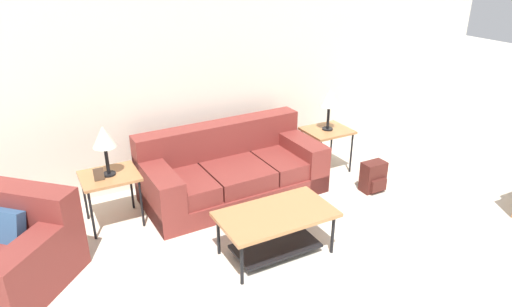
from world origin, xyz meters
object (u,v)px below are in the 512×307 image
(couch, at_px, (232,172))
(side_table_right, at_px, (327,133))
(table_lamp_left, at_px, (104,138))
(backpack, at_px, (373,177))
(armchair, at_px, (5,254))
(table_lamp_right, at_px, (329,99))
(coffee_table, at_px, (276,224))
(side_table_left, at_px, (110,180))

(couch, bearing_deg, side_table_right, 0.79)
(couch, xyz_separation_m, table_lamp_left, (-1.39, 0.02, 0.69))
(couch, distance_m, backpack, 1.73)
(table_lamp_left, distance_m, backpack, 3.15)
(armchair, height_order, side_table_right, armchair)
(side_table_right, xyz_separation_m, table_lamp_right, (0.00, 0.00, 0.46))
(couch, distance_m, coffee_table, 1.28)
(couch, xyz_separation_m, coffee_table, (-0.14, -1.28, 0.05))
(armchair, height_order, side_table_left, armchair)
(side_table_left, height_order, side_table_right, same)
(backpack, bearing_deg, table_lamp_left, 165.68)
(table_lamp_left, bearing_deg, table_lamp_right, 0.00)
(side_table_right, bearing_deg, armchair, -172.09)
(couch, xyz_separation_m, armchair, (-2.43, -0.51, -0.00))
(side_table_left, height_order, table_lamp_left, table_lamp_left)
(couch, height_order, armchair, couch)
(side_table_right, bearing_deg, table_lamp_left, 180.00)
(armchair, distance_m, side_table_left, 1.19)
(side_table_right, distance_m, table_lamp_right, 0.46)
(table_lamp_right, distance_m, backpack, 1.11)
(coffee_table, distance_m, table_lamp_right, 2.11)
(couch, xyz_separation_m, side_table_right, (1.39, 0.02, 0.23))
(table_lamp_right, bearing_deg, coffee_table, -139.82)
(coffee_table, distance_m, side_table_left, 1.81)
(coffee_table, distance_m, table_lamp_left, 1.91)
(side_table_right, relative_size, backpack, 1.55)
(couch, height_order, backpack, couch)
(backpack, bearing_deg, armchair, 176.82)
(armchair, distance_m, table_lamp_left, 1.36)
(coffee_table, distance_m, backpack, 1.79)
(coffee_table, xyz_separation_m, table_lamp_right, (1.53, 1.29, 0.65))
(couch, bearing_deg, coffee_table, -96.24)
(coffee_table, xyz_separation_m, side_table_right, (1.53, 1.29, 0.18))
(side_table_left, bearing_deg, backpack, -14.32)
(side_table_left, distance_m, backpack, 3.06)
(side_table_left, relative_size, side_table_right, 1.00)
(table_lamp_left, bearing_deg, backpack, -14.32)
(coffee_table, bearing_deg, armchair, 161.56)
(side_table_left, height_order, backpack, side_table_left)
(coffee_table, bearing_deg, side_table_right, 40.18)
(side_table_left, bearing_deg, table_lamp_right, 0.00)
(side_table_right, height_order, table_lamp_left, table_lamp_left)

